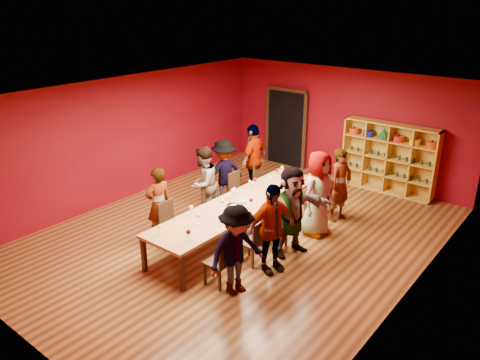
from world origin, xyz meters
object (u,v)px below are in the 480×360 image
object	(u,v)px
chair_person_left_1	(170,221)
chair_person_right_0	(222,260)
person_left_4	(254,160)
person_right_0	(236,250)
person_left_3	(224,173)
person_left_2	(203,184)
person_left_1	(159,204)
person_right_4	(340,185)
person_right_2	(291,211)
chair_person_left_4	(262,177)
tasting_table	(240,205)
person_right_1	(271,229)
chair_person_right_4	(326,195)
chair_person_left_2	(212,201)
chair_person_right_2	(278,225)
person_right_3	(318,194)
wine_bottle	(289,175)
chair_person_right_1	(255,240)
shelving_unit	(389,154)
chair_person_left_3	(238,189)
spittoon_bowl	(233,207)
chair_person_right_3	(305,208)

from	to	relation	value
chair_person_left_1	chair_person_right_0	distance (m)	1.89
person_left_4	person_right_0	bearing A→B (deg)	25.06
person_left_3	person_left_2	bearing A→B (deg)	30.91
person_left_1	person_right_4	size ratio (longest dim) A/B	0.94
person_left_3	person_right_2	bearing A→B (deg)	89.42
chair_person_left_4	tasting_table	bearing A→B (deg)	-65.53
person_right_1	chair_person_right_4	bearing A→B (deg)	28.08
chair_person_left_2	person_left_4	size ratio (longest dim) A/B	0.49
chair_person_right_2	person_right_3	distance (m)	1.14
person_right_0	wine_bottle	size ratio (longest dim) A/B	4.88
tasting_table	chair_person_right_1	xyz separation A→B (m)	(0.91, -0.70, -0.20)
shelving_unit	chair_person_right_2	distance (m)	4.29
chair_person_left_3	person_right_3	xyz separation A→B (m)	(2.09, 0.05, 0.42)
chair_person_right_2	chair_person_left_1	bearing A→B (deg)	-146.63
person_right_2	chair_person_left_1	bearing A→B (deg)	139.48
chair_person_left_4	chair_person_right_2	distance (m)	2.65
person_left_1	chair_person_left_3	distance (m)	2.21
person_left_3	spittoon_bowl	bearing A→B (deg)	66.07
chair_person_left_3	person_right_2	distance (m)	2.36
shelving_unit	person_right_0	bearing A→B (deg)	-91.65
chair_person_right_2	spittoon_bowl	size ratio (longest dim) A/B	3.16
chair_person_left_2	person_right_2	distance (m)	2.15
person_right_4	chair_person_right_2	bearing A→B (deg)	-177.67
chair_person_left_4	chair_person_right_0	bearing A→B (deg)	-63.28
chair_person_left_3	person_right_4	world-z (taller)	person_right_4
chair_person_left_3	chair_person_right_3	size ratio (longest dim) A/B	1.00
person_left_4	person_right_1	bearing A→B (deg)	33.76
shelving_unit	wine_bottle	distance (m)	2.91
shelving_unit	person_right_4	distance (m)	2.33
chair_person_left_3	person_right_2	bearing A→B (deg)	-24.61
chair_person_left_4	chair_person_right_2	world-z (taller)	same
shelving_unit	person_right_1	world-z (taller)	shelving_unit
person_right_0	chair_person_right_2	world-z (taller)	person_right_0
chair_person_right_0	spittoon_bowl	distance (m)	1.55
tasting_table	person_left_4	xyz separation A→B (m)	(-1.17, 2.00, 0.21)
chair_person_left_1	person_right_2	size ratio (longest dim) A/B	0.50
shelving_unit	person_right_0	xyz separation A→B (m)	(-0.17, -5.93, -0.18)
person_right_3	spittoon_bowl	bearing A→B (deg)	148.04
person_right_1	chair_person_right_4	size ratio (longest dim) A/B	1.91
person_left_4	wine_bottle	world-z (taller)	person_left_4
person_left_1	person_right_4	world-z (taller)	person_right_4
shelving_unit	chair_person_right_3	size ratio (longest dim) A/B	2.70
person_right_2	chair_person_right_4	xyz separation A→B (m)	(-0.29, 1.92, -0.40)
chair_person_right_4	tasting_table	bearing A→B (deg)	-114.48
chair_person_left_4	person_right_2	world-z (taller)	person_right_2
chair_person_right_1	chair_person_left_2	bearing A→B (deg)	155.21
chair_person_left_2	shelving_unit	bearing A→B (deg)	61.07
person_left_2	chair_person_left_2	bearing A→B (deg)	77.67
chair_person_right_0	person_right_0	distance (m)	0.44
chair_person_left_1	person_right_4	bearing A→B (deg)	55.43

